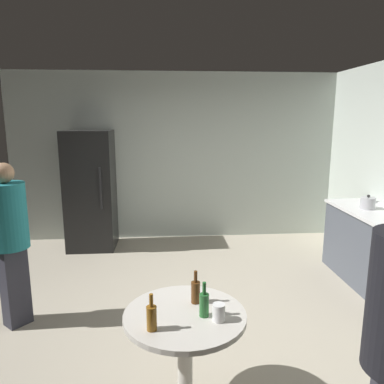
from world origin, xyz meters
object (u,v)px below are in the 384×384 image
object	(u,v)px
beer_bottle_amber	(152,317)
beer_bottle_brown	(196,291)
refrigerator	(91,190)
plastic_cup_white	(219,312)
kettle	(368,203)
person_in_teal_shirt	(10,233)
beer_bottle_green	(204,304)
foreground_table	(185,328)

from	to	relation	value
beer_bottle_amber	beer_bottle_brown	size ratio (longest dim) A/B	1.00
refrigerator	beer_bottle_brown	world-z (taller)	refrigerator
plastic_cup_white	kettle	bearing A→B (deg)	44.00
refrigerator	person_in_teal_shirt	xyz separation A→B (m)	(-0.33, -2.17, 0.02)
kettle	beer_bottle_amber	xyz separation A→B (m)	(-2.54, -2.12, -0.15)
kettle	beer_bottle_amber	size ratio (longest dim) A/B	1.06
kettle	beer_bottle_green	bearing A→B (deg)	-137.97
foreground_table	beer_bottle_amber	xyz separation A→B (m)	(-0.21, -0.18, 0.19)
foreground_table	beer_bottle_brown	size ratio (longest dim) A/B	3.48
foreground_table	kettle	bearing A→B (deg)	39.88
foreground_table	beer_bottle_green	size ratio (longest dim) A/B	3.48
person_in_teal_shirt	kettle	bearing A→B (deg)	52.67
kettle	foreground_table	xyz separation A→B (m)	(-2.33, -1.95, -0.34)
beer_bottle_brown	person_in_teal_shirt	xyz separation A→B (m)	(-1.65, 1.09, 0.10)
beer_bottle_amber	person_in_teal_shirt	bearing A→B (deg)	134.19
plastic_cup_white	foreground_table	bearing A→B (deg)	152.81
refrigerator	kettle	world-z (taller)	refrigerator
refrigerator	beer_bottle_green	world-z (taller)	refrigerator
beer_bottle_green	person_in_teal_shirt	world-z (taller)	person_in_teal_shirt
foreground_table	beer_bottle_green	xyz separation A→B (m)	(0.12, -0.04, 0.19)
beer_bottle_amber	plastic_cup_white	world-z (taller)	beer_bottle_amber
refrigerator	beer_bottle_amber	size ratio (longest dim) A/B	7.83
refrigerator	plastic_cup_white	distance (m)	3.78
foreground_table	beer_bottle_green	bearing A→B (deg)	-20.33
beer_bottle_amber	person_in_teal_shirt	distance (m)	1.95
beer_bottle_amber	beer_bottle_green	distance (m)	0.35
beer_bottle_brown	refrigerator	bearing A→B (deg)	112.01
refrigerator	beer_bottle_brown	distance (m)	3.52
beer_bottle_amber	beer_bottle_green	size ratio (longest dim) A/B	1.00
foreground_table	beer_bottle_amber	distance (m)	0.33
person_in_teal_shirt	plastic_cup_white	bearing A→B (deg)	5.29
beer_bottle_amber	person_in_teal_shirt	size ratio (longest dim) A/B	0.15
beer_bottle_brown	plastic_cup_white	size ratio (longest dim) A/B	2.09
foreground_table	beer_bottle_amber	bearing A→B (deg)	-139.79
foreground_table	plastic_cup_white	size ratio (longest dim) A/B	7.27
refrigerator	plastic_cup_white	xyz separation A→B (m)	(1.44, -3.50, -0.11)
kettle	foreground_table	bearing A→B (deg)	-140.12
beer_bottle_green	refrigerator	bearing A→B (deg)	111.54
refrigerator	foreground_table	size ratio (longest dim) A/B	2.25
kettle	beer_bottle_green	size ratio (longest dim) A/B	1.06
foreground_table	person_in_teal_shirt	xyz separation A→B (m)	(-1.57, 1.22, 0.29)
kettle	beer_bottle_brown	xyz separation A→B (m)	(-2.25, -1.81, -0.15)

